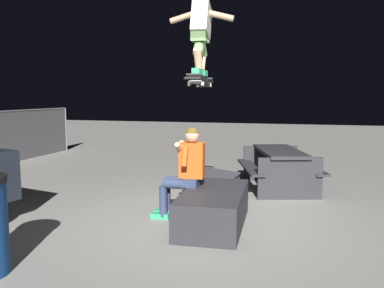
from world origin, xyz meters
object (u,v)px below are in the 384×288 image
(person_sitting_on_ledge, at_px, (185,168))
(skateboard, at_px, (200,81))
(kicker_ramp, at_px, (207,183))
(picnic_table_back, at_px, (279,163))
(skater_airborne, at_px, (201,29))
(ledge_box_main, at_px, (214,208))

(person_sitting_on_ledge, height_order, skateboard, skateboard)
(skateboard, height_order, kicker_ramp, skateboard)
(picnic_table_back, bearing_deg, skater_airborne, 156.90)
(skater_airborne, distance_m, picnic_table_back, 3.24)
(skater_airborne, height_order, kicker_ramp, skater_airborne)
(kicker_ramp, bearing_deg, skater_airborne, -168.84)
(skateboard, bearing_deg, skater_airborne, 3.30)
(skateboard, relative_size, picnic_table_back, 0.51)
(skateboard, xyz_separation_m, kicker_ramp, (2.24, 0.43, -1.90))
(kicker_ramp, bearing_deg, picnic_table_back, -87.82)
(skateboard, relative_size, skater_airborne, 0.92)
(skateboard, distance_m, kicker_ramp, 2.97)
(person_sitting_on_ledge, distance_m, picnic_table_back, 2.54)
(kicker_ramp, relative_size, picnic_table_back, 0.69)
(person_sitting_on_ledge, bearing_deg, skateboard, -105.21)
(person_sitting_on_ledge, height_order, skater_airborne, skater_airborne)
(person_sitting_on_ledge, height_order, kicker_ramp, person_sitting_on_ledge)
(skateboard, xyz_separation_m, skater_airborne, (0.06, 0.00, 0.69))
(skateboard, distance_m, picnic_table_back, 2.88)
(person_sitting_on_ledge, bearing_deg, skater_airborne, -92.00)
(person_sitting_on_ledge, xyz_separation_m, skateboard, (-0.06, -0.24, 1.22))
(ledge_box_main, bearing_deg, skater_airborne, 52.18)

